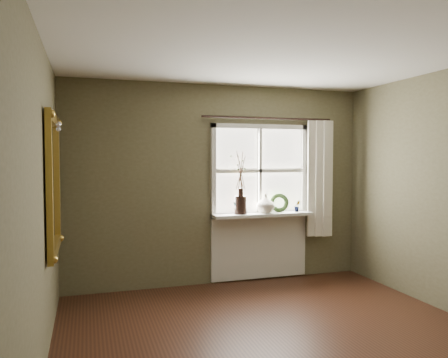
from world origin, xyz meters
TOP-DOWN VIEW (x-y plane):
  - floor at (0.00, 0.00)m, footprint 4.50×4.50m
  - ceiling at (0.00, 0.00)m, footprint 4.50×4.50m
  - wall_back at (0.00, 2.30)m, footprint 4.00×0.10m
  - wall_left at (-2.05, 0.00)m, footprint 0.10×4.50m
  - window_frame at (0.55, 2.23)m, footprint 1.36×0.06m
  - window_sill at (0.55, 2.12)m, footprint 1.36×0.26m
  - window_apron at (0.55, 2.23)m, footprint 1.36×0.04m
  - dark_jug at (0.24, 2.12)m, footprint 0.21×0.21m
  - cream_vase at (0.59, 2.12)m, footprint 0.32×0.32m
  - wreath at (0.81, 2.16)m, footprint 0.28×0.20m
  - potted_plant_left at (0.18, 2.12)m, footprint 0.10×0.08m
  - potted_plant_right at (1.06, 2.12)m, footprint 0.09×0.08m
  - curtain at (1.39, 2.13)m, footprint 0.36×0.12m
  - curtain_rod at (0.65, 2.17)m, footprint 1.84×0.03m
  - gilt_mirror at (-1.96, 1.09)m, footprint 0.10×1.08m

SIDE VIEW (x-z plane):
  - floor at x=0.00m, z-range 0.00..0.00m
  - window_apron at x=0.55m, z-range 0.02..0.90m
  - window_sill at x=0.55m, z-range 0.88..0.92m
  - potted_plant_right at x=1.06m, z-range 0.92..1.08m
  - potted_plant_left at x=0.18m, z-range 0.92..1.09m
  - wreath at x=0.81m, z-range 0.89..1.15m
  - dark_jug at x=0.24m, z-range 0.92..1.16m
  - cream_vase at x=0.59m, z-range 0.92..1.17m
  - wall_back at x=0.00m, z-range 0.00..2.60m
  - wall_left at x=-2.05m, z-range 0.00..2.60m
  - curtain at x=1.39m, z-range 0.57..2.16m
  - gilt_mirror at x=-1.96m, z-range 0.77..2.06m
  - window_frame at x=0.55m, z-range 0.86..2.10m
  - curtain_rod at x=0.65m, z-range 2.16..2.20m
  - ceiling at x=0.00m, z-range 2.60..2.60m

